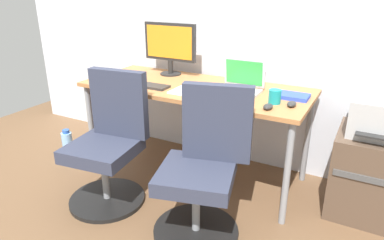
{
  "coord_description": "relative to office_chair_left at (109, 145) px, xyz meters",
  "views": [
    {
      "loc": [
        1.2,
        -2.27,
        1.48
      ],
      "look_at": [
        0.0,
        -0.05,
        0.49
      ],
      "focal_mm": 32.47,
      "sensor_mm": 36.0,
      "label": 1
    }
  ],
  "objects": [
    {
      "name": "office_chair_right",
      "position": [
        0.74,
        -0.0,
        0.0
      ],
      "size": [
        0.54,
        0.54,
        0.94
      ],
      "color": "black",
      "rests_on": "ground"
    },
    {
      "name": "desk",
      "position": [
        0.36,
        0.61,
        0.27
      ],
      "size": [
        1.74,
        0.72,
        0.75
      ],
      "color": "#B77542",
      "rests_on": "ground"
    },
    {
      "name": "paper_pile",
      "position": [
        0.38,
        0.48,
        0.34
      ],
      "size": [
        0.21,
        0.3,
        0.01
      ],
      "primitive_type": "cube",
      "color": "white",
      "rests_on": "desk"
    },
    {
      "name": "side_cabinet",
      "position": [
        1.64,
        0.71,
        -0.14
      ],
      "size": [
        0.48,
        0.51,
        0.57
      ],
      "color": "brown",
      "rests_on": "ground"
    },
    {
      "name": "printer",
      "position": [
        1.64,
        0.71,
        0.27
      ],
      "size": [
        0.38,
        0.4,
        0.24
      ],
      "color": "#B7B7B7",
      "rests_on": "side_cabinet"
    },
    {
      "name": "coffee_mug",
      "position": [
        1.01,
        0.49,
        0.38
      ],
      "size": [
        0.08,
        0.08,
        0.09
      ],
      "primitive_type": "cylinder",
      "color": "teal",
      "rests_on": "desk"
    },
    {
      "name": "phone_near_monitor",
      "position": [
        -0.27,
        0.58,
        0.34
      ],
      "size": [
        0.07,
        0.14,
        0.01
      ],
      "primitive_type": "cube",
      "color": "black",
      "rests_on": "desk"
    },
    {
      "name": "pen_cup",
      "position": [
        0.79,
        0.87,
        0.38
      ],
      "size": [
        0.07,
        0.07,
        0.1
      ],
      "primitive_type": "cylinder",
      "color": "slate",
      "rests_on": "desk"
    },
    {
      "name": "back_wall",
      "position": [
        0.36,
        1.05,
        0.88
      ],
      "size": [
        4.4,
        0.04,
        2.6
      ],
      "primitive_type": "cube",
      "color": "silver",
      "rests_on": "ground"
    },
    {
      "name": "office_chair_left",
      "position": [
        0.0,
        0.0,
        0.0
      ],
      "size": [
        0.54,
        0.54,
        0.94
      ],
      "color": "black",
      "rests_on": "ground"
    },
    {
      "name": "ground_plane",
      "position": [
        0.36,
        0.61,
        -0.42
      ],
      "size": [
        5.28,
        5.28,
        0.0
      ],
      "primitive_type": "plane",
      "color": "brown"
    },
    {
      "name": "open_laptop",
      "position": [
        0.71,
        0.64,
        0.39
      ],
      "size": [
        0.31,
        0.26,
        0.23
      ],
      "color": "silver",
      "rests_on": "desk"
    },
    {
      "name": "mouse_by_laptop",
      "position": [
        1.01,
        0.36,
        0.35
      ],
      "size": [
        0.06,
        0.1,
        0.03
      ],
      "primitive_type": "ellipsoid",
      "color": "#2D2D2D",
      "rests_on": "desk"
    },
    {
      "name": "keyboard_by_monitor",
      "position": [
        0.05,
        0.42,
        0.34
      ],
      "size": [
        0.34,
        0.12,
        0.02
      ],
      "primitive_type": "cube",
      "color": "#2D2D2D",
      "rests_on": "desk"
    },
    {
      "name": "mouse_by_monitor",
      "position": [
        1.12,
        0.48,
        0.35
      ],
      "size": [
        0.06,
        0.1,
        0.03
      ],
      "primitive_type": "ellipsoid",
      "color": "#2D2D2D",
      "rests_on": "desk"
    },
    {
      "name": "water_bottle_on_floor",
      "position": [
        -0.71,
        0.24,
        -0.28
      ],
      "size": [
        0.09,
        0.09,
        0.31
      ],
      "color": "#8CBFF2",
      "rests_on": "ground"
    },
    {
      "name": "keyboard_by_laptop",
      "position": [
        0.69,
        0.33,
        0.34
      ],
      "size": [
        0.34,
        0.12,
        0.02
      ],
      "primitive_type": "cube",
      "color": "silver",
      "rests_on": "desk"
    },
    {
      "name": "notebook",
      "position": [
        1.09,
        0.66,
        0.34
      ],
      "size": [
        0.21,
        0.15,
        0.03
      ],
      "primitive_type": "cube",
      "color": "blue",
      "rests_on": "desk"
    },
    {
      "name": "desktop_monitor",
      "position": [
        0.0,
        0.83,
        0.58
      ],
      "size": [
        0.48,
        0.18,
        0.43
      ],
      "color": "#262626",
      "rests_on": "desk"
    }
  ]
}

